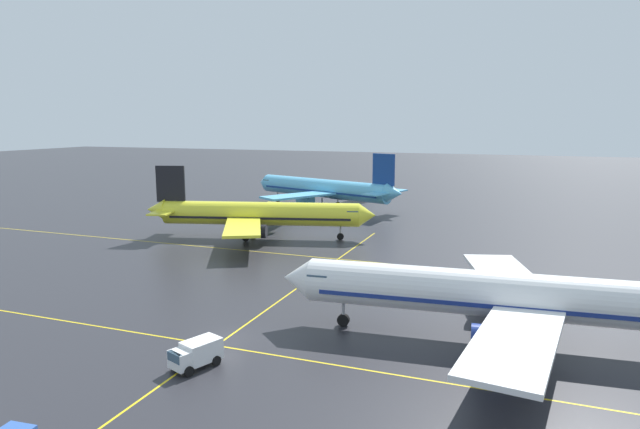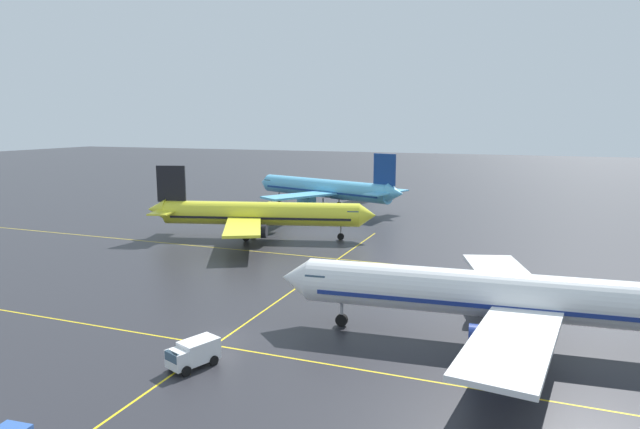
{
  "view_description": "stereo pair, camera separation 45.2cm",
  "coord_description": "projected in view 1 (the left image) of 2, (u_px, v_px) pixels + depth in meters",
  "views": [
    {
      "loc": [
        24.63,
        -41.47,
        19.32
      ],
      "look_at": [
        -3.44,
        32.7,
        5.94
      ],
      "focal_mm": 31.04,
      "sensor_mm": 36.0,
      "label": 1
    },
    {
      "loc": [
        25.05,
        -41.31,
        19.32
      ],
      "look_at": [
        -3.44,
        32.7,
        5.94
      ],
      "focal_mm": 31.04,
      "sensor_mm": 36.0,
      "label": 2
    }
  ],
  "objects": [
    {
      "name": "ground_plane",
      "position": [
        228.0,
        337.0,
        50.06
      ],
      "size": [
        600.0,
        600.0,
        0.0
      ],
      "primitive_type": "plane",
      "color": "#28282D"
    },
    {
      "name": "airliner_front_gate",
      "position": [
        504.0,
        296.0,
        48.27
      ],
      "size": [
        40.34,
        34.68,
        12.54
      ],
      "color": "white",
      "rests_on": "ground"
    },
    {
      "name": "airliner_second_row",
      "position": [
        258.0,
        214.0,
        91.96
      ],
      "size": [
        38.22,
        32.56,
        12.05
      ],
      "color": "yellow",
      "rests_on": "ground"
    },
    {
      "name": "airliner_third_row",
      "position": [
        325.0,
        189.0,
        124.26
      ],
      "size": [
        40.03,
        34.26,
        12.8
      ],
      "color": "#5BB7E5",
      "rests_on": "ground"
    },
    {
      "name": "taxiway_markings",
      "position": [
        292.0,
        292.0,
        63.37
      ],
      "size": [
        160.58,
        72.31,
        0.01
      ],
      "color": "yellow",
      "rests_on": "ground"
    },
    {
      "name": "service_truck_red_van",
      "position": [
        196.0,
        353.0,
        43.8
      ],
      "size": [
        3.27,
        4.49,
        2.1
      ],
      "color": "white",
      "rests_on": "ground"
    }
  ]
}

